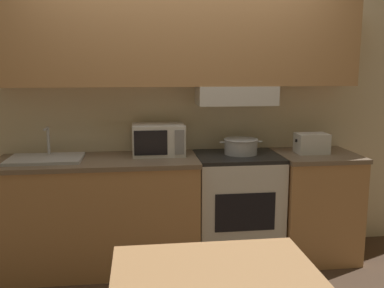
# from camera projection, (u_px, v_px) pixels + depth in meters

# --- Properties ---
(ground_plane) EXTENTS (16.00, 16.00, 0.00)m
(ground_plane) POSITION_uv_depth(u_px,v_px,m) (179.00, 247.00, 3.98)
(ground_plane) COLOR #4C3828
(wall_back) EXTENTS (5.37, 0.38, 2.55)m
(wall_back) POSITION_uv_depth(u_px,v_px,m) (180.00, 79.00, 3.64)
(wall_back) COLOR beige
(wall_back) RESTS_ON ground_plane
(lower_counter_main) EXTENTS (1.62, 0.63, 0.92)m
(lower_counter_main) POSITION_uv_depth(u_px,v_px,m) (99.00, 214.00, 3.52)
(lower_counter_main) COLOR tan
(lower_counter_main) RESTS_ON ground_plane
(lower_counter_right_stub) EXTENTS (0.67, 0.63, 0.92)m
(lower_counter_right_stub) POSITION_uv_depth(u_px,v_px,m) (314.00, 205.00, 3.75)
(lower_counter_right_stub) COLOR tan
(lower_counter_right_stub) RESTS_ON ground_plane
(stove_range) EXTENTS (0.70, 0.57, 0.92)m
(stove_range) POSITION_uv_depth(u_px,v_px,m) (237.00, 207.00, 3.68)
(stove_range) COLOR silver
(stove_range) RESTS_ON ground_plane
(cooking_pot) EXTENTS (0.37, 0.29, 0.13)m
(cooking_pot) POSITION_uv_depth(u_px,v_px,m) (241.00, 146.00, 3.62)
(cooking_pot) COLOR #B7BABF
(cooking_pot) RESTS_ON stove_range
(microwave) EXTENTS (0.43, 0.32, 0.26)m
(microwave) POSITION_uv_depth(u_px,v_px,m) (158.00, 140.00, 3.59)
(microwave) COLOR silver
(microwave) RESTS_ON lower_counter_main
(toaster) EXTENTS (0.28, 0.18, 0.17)m
(toaster) POSITION_uv_depth(u_px,v_px,m) (312.00, 143.00, 3.66)
(toaster) COLOR silver
(toaster) RESTS_ON lower_counter_right_stub
(sink_basin) EXTENTS (0.57, 0.39, 0.25)m
(sink_basin) POSITION_uv_depth(u_px,v_px,m) (45.00, 158.00, 3.38)
(sink_basin) COLOR #B7BABF
(sink_basin) RESTS_ON lower_counter_main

